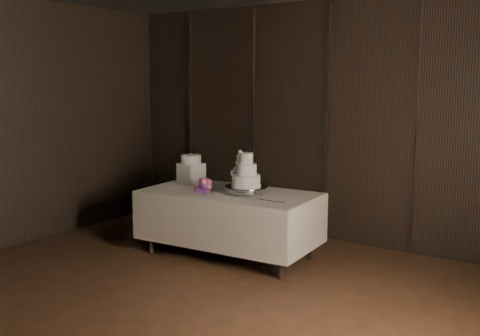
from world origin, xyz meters
The scene contains 8 objects.
room centered at (0.00, 0.00, 1.50)m, with size 6.08×7.08×3.08m.
display_table centered at (-0.57, 2.19, 0.42)m, with size 2.06×1.17×0.76m.
cake_stand centered at (-0.34, 2.20, 0.81)m, with size 0.48×0.48×0.09m, color silver.
wedding_cake centered at (-0.37, 2.18, 1.00)m, with size 0.35×0.32×0.38m.
bouquet centered at (-0.86, 2.11, 0.82)m, with size 0.27×0.37×0.18m, color #C45459, non-canonical shape.
box_pedestal centered at (-1.28, 2.37, 0.89)m, with size 0.26×0.26×0.25m, color white.
small_cake centered at (-1.28, 2.37, 1.06)m, with size 0.25×0.25×0.10m, color white.
cake_knife centered at (0.04, 2.02, 0.77)m, with size 0.37×0.02×0.01m, color silver.
Camera 1 is at (3.08, -2.91, 2.03)m, focal length 42.00 mm.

